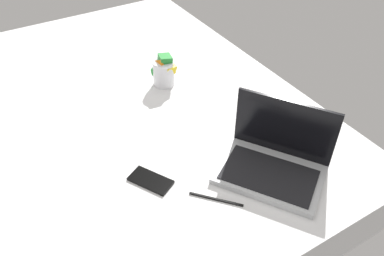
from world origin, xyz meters
TOP-DOWN VIEW (x-y plane):
  - bed_mattress at (0.00, 0.00)cm, footprint 180.00×140.00cm
  - laptop at (61.32, 30.35)cm, footprint 40.21×37.38cm
  - snack_cup at (-2.59, 23.77)cm, footprint 10.36×9.74cm
  - cell_phone at (45.09, -6.39)cm, footprint 15.54×12.78cm
  - charger_cable at (62.25, 7.35)cm, footprint 13.03×11.83cm

SIDE VIEW (x-z plane):
  - bed_mattress at x=0.00cm, z-range 0.00..18.00cm
  - charger_cable at x=62.25cm, z-range 18.00..18.60cm
  - cell_phone at x=45.09cm, z-range 18.00..18.80cm
  - laptop at x=61.32cm, z-range 10.91..33.91cm
  - snack_cup at x=-2.59cm, z-range 17.49..31.12cm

